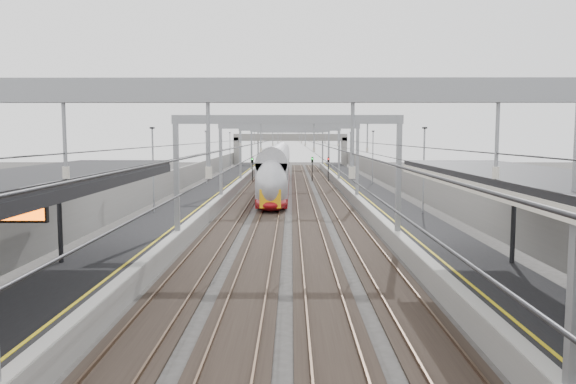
{
  "coord_description": "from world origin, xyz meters",
  "views": [
    {
      "loc": [
        0.23,
        -9.71,
        6.41
      ],
      "look_at": [
        0.0,
        27.51,
        2.71
      ],
      "focal_mm": 35.0,
      "sensor_mm": 36.0,
      "label": 1
    }
  ],
  "objects": [
    {
      "name": "overhead_line",
      "position": [
        0.0,
        51.62,
        6.14
      ],
      "size": [
        13.0,
        140.0,
        6.6
      ],
      "color": "gray",
      "rests_on": "platform_left"
    },
    {
      "name": "signal_green",
      "position": [
        -5.2,
        67.96,
        2.42
      ],
      "size": [
        0.32,
        0.32,
        3.48
      ],
      "color": "black",
      "rests_on": "ground"
    },
    {
      "name": "signal_red_near",
      "position": [
        3.2,
        70.5,
        2.42
      ],
      "size": [
        0.32,
        0.32,
        3.48
      ],
      "color": "black",
      "rests_on": "ground"
    },
    {
      "name": "wall_right",
      "position": [
        11.2,
        45.0,
        1.6
      ],
      "size": [
        0.3,
        120.0,
        3.2
      ],
      "primitive_type": "cube",
      "color": "gray",
      "rests_on": "ground"
    },
    {
      "name": "tracks",
      "position": [
        0.0,
        45.0,
        0.05
      ],
      "size": [
        11.4,
        140.0,
        0.2
      ],
      "color": "black",
      "rests_on": "ground"
    },
    {
      "name": "overbridge",
      "position": [
        0.0,
        100.0,
        5.31
      ],
      "size": [
        22.0,
        2.2,
        6.9
      ],
      "color": "gray",
      "rests_on": "ground"
    },
    {
      "name": "signal_red_far",
      "position": [
        5.4,
        68.8,
        2.42
      ],
      "size": [
        0.32,
        0.32,
        3.48
      ],
      "color": "black",
      "rests_on": "ground"
    },
    {
      "name": "platform_left",
      "position": [
        -8.0,
        45.0,
        0.5
      ],
      "size": [
        4.0,
        120.0,
        1.0
      ],
      "primitive_type": "cube",
      "color": "black",
      "rests_on": "ground"
    },
    {
      "name": "platform_right",
      "position": [
        8.0,
        45.0,
        0.5
      ],
      "size": [
        4.0,
        120.0,
        1.0
      ],
      "primitive_type": "cube",
      "color": "black",
      "rests_on": "ground"
    },
    {
      "name": "wall_left",
      "position": [
        -11.2,
        45.0,
        1.6
      ],
      "size": [
        0.3,
        120.0,
        3.2
      ],
      "primitive_type": "cube",
      "color": "gray",
      "rests_on": "ground"
    },
    {
      "name": "train",
      "position": [
        -1.5,
        59.22,
        2.15
      ],
      "size": [
        2.78,
        50.63,
        4.39
      ],
      "color": "maroon",
      "rests_on": "ground"
    }
  ]
}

